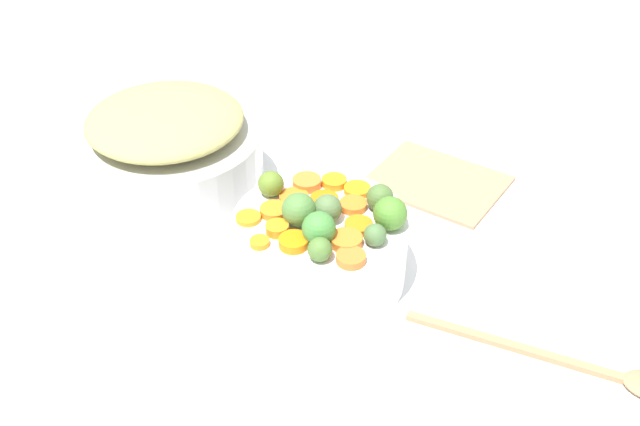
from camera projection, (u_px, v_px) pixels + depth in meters
name	position (u px, v px, depth m)	size (l,w,h in m)	color
tabletop	(308.00, 279.00, 1.05)	(2.40, 2.40, 0.02)	white
serving_bowl_carrots	(320.00, 249.00, 1.01)	(0.22, 0.22, 0.10)	white
metal_pot	(170.00, 163.00, 1.17)	(0.28, 0.28, 0.10)	beige
stuffing_mound	(165.00, 120.00, 1.12)	(0.23, 0.23, 0.05)	tan
carrot_slice_0	(294.00, 242.00, 0.94)	(0.04, 0.04, 0.01)	orange
carrot_slice_1	(351.00, 258.00, 0.92)	(0.04, 0.04, 0.01)	orange
carrot_slice_2	(359.00, 226.00, 0.97)	(0.04, 0.04, 0.01)	orange
carrot_slice_3	(307.00, 182.00, 1.04)	(0.04, 0.04, 0.01)	orange
carrot_slice_4	(334.00, 182.00, 1.04)	(0.03, 0.03, 0.01)	orange
carrot_slice_5	(277.00, 229.00, 0.96)	(0.03, 0.03, 0.01)	orange
carrot_slice_6	(293.00, 198.00, 1.01)	(0.04, 0.04, 0.01)	orange
carrot_slice_7	(353.00, 205.00, 1.00)	(0.04, 0.04, 0.01)	orange
carrot_slice_8	(324.00, 201.00, 1.00)	(0.04, 0.04, 0.01)	orange
carrot_slice_9	(260.00, 242.00, 0.94)	(0.02, 0.02, 0.01)	orange
carrot_slice_10	(274.00, 211.00, 0.99)	(0.04, 0.04, 0.01)	orange
carrot_slice_11	(346.00, 241.00, 0.94)	(0.04, 0.04, 0.01)	orange
carrot_slice_12	(357.00, 190.00, 1.03)	(0.04, 0.04, 0.01)	orange
carrot_slice_13	(248.00, 218.00, 0.98)	(0.03, 0.03, 0.01)	orange
brussels_sprout_0	(390.00, 213.00, 0.96)	(0.04, 0.04, 0.04)	#4B7F2B
brussels_sprout_1	(319.00, 228.00, 0.94)	(0.04, 0.04, 0.04)	#428238
brussels_sprout_2	(299.00, 210.00, 0.96)	(0.04, 0.04, 0.04)	#4B7839
brussels_sprout_3	(380.00, 198.00, 0.99)	(0.04, 0.04, 0.04)	#4A6B33
brussels_sprout_4	(328.00, 209.00, 0.97)	(0.04, 0.04, 0.04)	#516E3F
brussels_sprout_5	(320.00, 249.00, 0.91)	(0.03, 0.03, 0.03)	#4B7030
brussels_sprout_6	(375.00, 235.00, 0.94)	(0.03, 0.03, 0.03)	#4A6C3D
brussels_sprout_7	(271.00, 184.00, 1.02)	(0.03, 0.03, 0.03)	olive
wooden_spoon	(598.00, 371.00, 0.90)	(0.27, 0.23, 0.01)	#A87B56
dish_towel	(437.00, 182.00, 1.21)	(0.19, 0.15, 0.01)	#A87C5D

